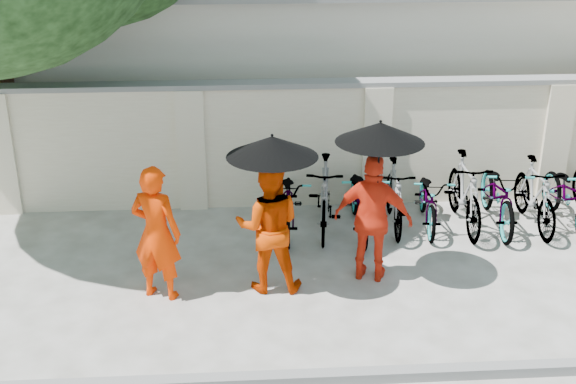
{
  "coord_description": "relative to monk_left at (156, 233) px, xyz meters",
  "views": [
    {
      "loc": [
        -0.18,
        -7.99,
        4.77
      ],
      "look_at": [
        0.42,
        0.97,
        1.1
      ],
      "focal_mm": 45.0,
      "sensor_mm": 36.0,
      "label": 1
    }
  ],
  "objects": [
    {
      "name": "bike_1",
      "position": [
        2.33,
        1.83,
        -0.33
      ],
      "size": [
        0.78,
        1.94,
        1.13
      ],
      "primitive_type": "imported",
      "rotation": [
        0.0,
        0.0,
        -0.14
      ],
      "color": "gray",
      "rests_on": "ground"
    },
    {
      "name": "monk_center",
      "position": [
        1.41,
        0.12,
        -0.01
      ],
      "size": [
        0.9,
        0.73,
        1.77
      ],
      "primitive_type": "imported",
      "rotation": [
        0.0,
        0.0,
        3.07
      ],
      "color": "#D33600",
      "rests_on": "ground"
    },
    {
      "name": "monk_right",
      "position": [
        2.79,
        0.28,
        -0.01
      ],
      "size": [
        1.11,
        0.75,
        1.75
      ],
      "primitive_type": "imported",
      "rotation": [
        0.0,
        0.0,
        2.8
      ],
      "color": "red",
      "rests_on": "ground"
    },
    {
      "name": "building_behind",
      "position": [
        3.28,
        6.76,
        0.71
      ],
      "size": [
        14.0,
        6.0,
        3.2
      ],
      "primitive_type": "cube",
      "color": "beige",
      "rests_on": "ground"
    },
    {
      "name": "parasol_right",
      "position": [
        2.81,
        0.2,
        1.19
      ],
      "size": [
        1.12,
        1.12,
        1.22
      ],
      "color": "black",
      "rests_on": "ground"
    },
    {
      "name": "bike_4",
      "position": [
        3.96,
        1.88,
        -0.44
      ],
      "size": [
        0.81,
        1.77,
        0.9
      ],
      "primitive_type": "imported",
      "rotation": [
        0.0,
        0.0,
        -0.12
      ],
      "color": "gray",
      "rests_on": "ground"
    },
    {
      "name": "monk_left",
      "position": [
        0.0,
        0.0,
        0.0
      ],
      "size": [
        0.76,
        0.63,
        1.78
      ],
      "primitive_type": "imported",
      "rotation": [
        0.0,
        0.0,
        2.78
      ],
      "color": "#FE3300",
      "rests_on": "ground"
    },
    {
      "name": "bike_7",
      "position": [
        5.58,
        1.75,
        -0.36
      ],
      "size": [
        0.55,
        1.78,
        1.06
      ],
      "primitive_type": "imported",
      "rotation": [
        0.0,
        0.0,
        -0.03
      ],
      "color": "gray",
      "rests_on": "ground"
    },
    {
      "name": "bike_6",
      "position": [
        5.04,
        1.84,
        -0.38
      ],
      "size": [
        0.87,
        2.02,
        1.03
      ],
      "primitive_type": "imported",
      "rotation": [
        0.0,
        0.0,
        -0.1
      ],
      "color": "gray",
      "rests_on": "ground"
    },
    {
      "name": "bike_3",
      "position": [
        3.41,
        1.88,
        -0.37
      ],
      "size": [
        0.62,
        1.76,
        1.04
      ],
      "primitive_type": "imported",
      "rotation": [
        0.0,
        0.0,
        -0.08
      ],
      "color": "gray",
      "rests_on": "ground"
    },
    {
      "name": "kerb",
      "position": [
        1.28,
        -1.94,
        -0.83
      ],
      "size": [
        40.0,
        0.16,
        0.12
      ],
      "primitive_type": "cube",
      "color": "slate",
      "rests_on": "ground"
    },
    {
      "name": "parasol_center",
      "position": [
        1.46,
        0.04,
        1.09
      ],
      "size": [
        1.13,
        1.13,
        1.11
      ],
      "color": "black",
      "rests_on": "ground"
    },
    {
      "name": "bike_8",
      "position": [
        6.12,
        1.69,
        -0.37
      ],
      "size": [
        0.7,
        1.97,
        1.03
      ],
      "primitive_type": "imported",
      "rotation": [
        0.0,
        0.0,
        -0.01
      ],
      "color": "gray",
      "rests_on": "ground"
    },
    {
      "name": "bike_5",
      "position": [
        4.5,
        1.83,
        -0.32
      ],
      "size": [
        0.61,
        1.92,
        1.14
      ],
      "primitive_type": "imported",
      "rotation": [
        0.0,
        0.0,
        -0.04
      ],
      "color": "gray",
      "rests_on": "ground"
    },
    {
      "name": "ground",
      "position": [
        1.28,
        -0.24,
        -0.89
      ],
      "size": [
        80.0,
        80.0,
        0.0
      ],
      "primitive_type": "plane",
      "color": "beige"
    },
    {
      "name": "bike_2",
      "position": [
        2.87,
        1.77,
        -0.37
      ],
      "size": [
        0.78,
        2.0,
        1.03
      ],
      "primitive_type": "imported",
      "rotation": [
        0.0,
        0.0,
        -0.05
      ],
      "color": "gray",
      "rests_on": "ground"
    },
    {
      "name": "compound_wall",
      "position": [
        2.28,
        2.96,
        0.11
      ],
      "size": [
        20.0,
        0.3,
        2.0
      ],
      "primitive_type": "cube",
      "color": "beige",
      "rests_on": "ground"
    },
    {
      "name": "bike_0",
      "position": [
        1.79,
        1.86,
        -0.41
      ],
      "size": [
        0.76,
        1.87,
        0.96
      ],
      "primitive_type": "imported",
      "rotation": [
        0.0,
        0.0,
        -0.07
      ],
      "color": "gray",
      "rests_on": "ground"
    }
  ]
}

